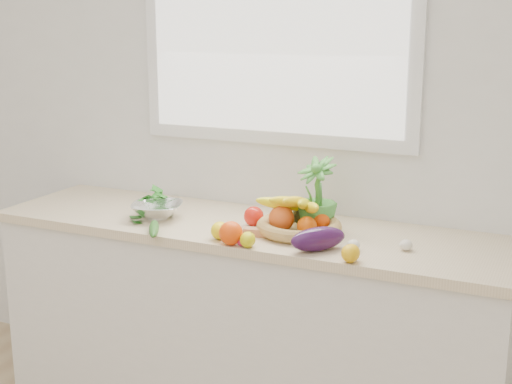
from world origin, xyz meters
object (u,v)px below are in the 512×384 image
at_px(eggplant, 318,239).
at_px(fruit_basket, 298,221).
at_px(apple, 254,216).
at_px(cucumber, 154,229).
at_px(colander_with_spinach, 157,206).
at_px(potted_herb, 316,195).

height_order(eggplant, fruit_basket, fruit_basket).
height_order(apple, cucumber, apple).
bearing_deg(colander_with_spinach, cucumber, -61.19).
distance_m(potted_herb, fruit_basket, 0.14).
bearing_deg(fruit_basket, cucumber, -155.05).
xyz_separation_m(apple, colander_with_spinach, (-0.43, -0.07, 0.02)).
xyz_separation_m(cucumber, fruit_basket, (0.53, 0.25, 0.03)).
height_order(potted_herb, colander_with_spinach, potted_herb).
bearing_deg(potted_herb, eggplant, -67.79).
bearing_deg(apple, fruit_basket, -5.23).
relative_size(apple, colander_with_spinach, 0.30).
distance_m(eggplant, fruit_basket, 0.23).
xyz_separation_m(potted_herb, fruit_basket, (-0.04, -0.09, -0.09)).
height_order(eggplant, potted_herb, potted_herb).
distance_m(cucumber, colander_with_spinach, 0.22).
relative_size(fruit_basket, colander_with_spinach, 1.35).
distance_m(cucumber, potted_herb, 0.67).
bearing_deg(cucumber, apple, 39.50).
bearing_deg(colander_with_spinach, eggplant, -8.59).
bearing_deg(cucumber, eggplant, 6.21).
distance_m(potted_herb, colander_with_spinach, 0.70).
xyz_separation_m(cucumber, colander_with_spinach, (-0.11, 0.19, 0.04)).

